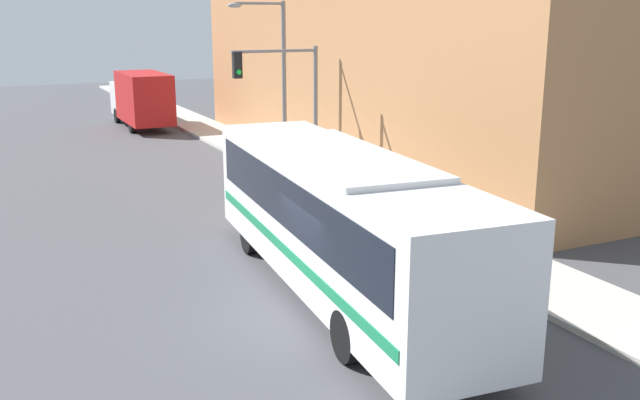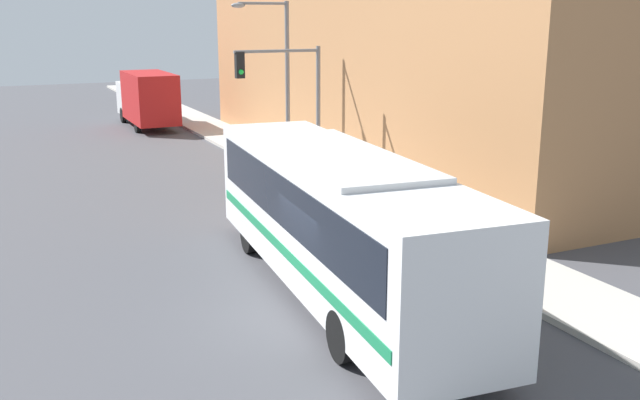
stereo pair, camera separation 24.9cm
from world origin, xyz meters
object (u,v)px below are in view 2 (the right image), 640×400
Objects in this scene: delivery_truck at (147,98)px; traffic_light_pole at (290,92)px; parking_meter at (343,175)px; city_bus at (336,214)px; fire_hydrant at (421,226)px; street_lamp at (280,71)px.

delivery_truck is 1.45× the size of traffic_light_pole.
delivery_truck reaches higher than parking_meter.
city_bus is at bearing -106.92° from traffic_light_pole.
parking_meter is at bearing -66.81° from traffic_light_pole.
fire_hydrant is at bearing 37.09° from city_bus.
city_bus is 17.27× the size of fire_hydrant.
city_bus is 9.36× the size of parking_meter.
city_bus reaches higher than parking_meter.
city_bus is 13.64m from street_lamp.
traffic_light_pole is at bearing -106.29° from street_lamp.
delivery_truck is 18.39m from traffic_light_pole.
city_bus is 2.31× the size of traffic_light_pole.
fire_hydrant is at bearing -90.00° from parking_meter.
city_bus is 1.75× the size of street_lamp.
delivery_truck is 1.10× the size of street_lamp.
street_lamp is at bearing 78.25° from city_bus.
street_lamp is (3.88, 12.89, 2.23)m from city_bus.
parking_meter is (0.99, -2.31, -2.68)m from traffic_light_pole.
traffic_light_pole is (2.96, 9.73, 1.74)m from city_bus.
fire_hydrant is 7.99m from traffic_light_pole.
delivery_truck is at bearing 96.56° from parking_meter.
delivery_truck is at bearing 91.77° from city_bus.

